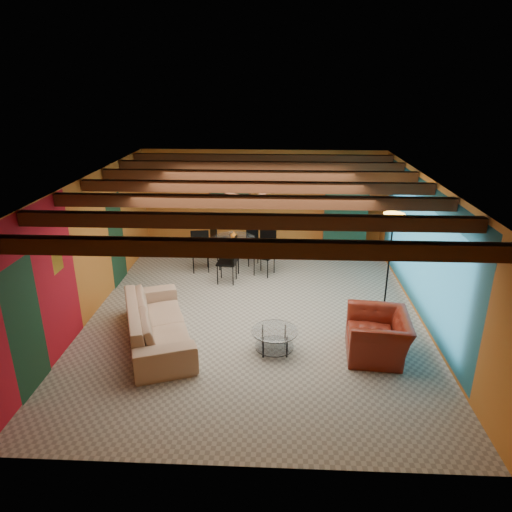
# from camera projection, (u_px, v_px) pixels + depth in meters

# --- Properties ---
(room) EXTENTS (6.52, 8.01, 2.71)m
(room) POSITION_uv_depth(u_px,v_px,m) (256.00, 197.00, 8.62)
(room) COLOR gray
(room) RESTS_ON ground
(sofa) EXTENTS (1.82, 2.75, 0.75)m
(sofa) POSITION_uv_depth(u_px,v_px,m) (157.00, 322.00, 8.21)
(sofa) COLOR tan
(sofa) RESTS_ON ground
(armchair) EXTENTS (1.10, 1.23, 0.74)m
(armchair) POSITION_uv_depth(u_px,v_px,m) (378.00, 335.00, 7.79)
(armchair) COLOR maroon
(armchair) RESTS_ON ground
(coffee_table) EXTENTS (0.85, 0.85, 0.41)m
(coffee_table) POSITION_uv_depth(u_px,v_px,m) (274.00, 341.00, 7.96)
(coffee_table) COLOR white
(coffee_table) RESTS_ON ground
(dining_table) EXTENTS (2.82, 2.82, 1.11)m
(dining_table) POSITION_uv_depth(u_px,v_px,m) (234.00, 248.00, 11.36)
(dining_table) COLOR silver
(dining_table) RESTS_ON ground
(armoire) EXTENTS (1.14, 0.67, 1.90)m
(armoire) POSITION_uv_depth(u_px,v_px,m) (344.00, 218.00, 12.37)
(armoire) COLOR maroon
(armoire) RESTS_ON ground
(floor_lamp) EXTENTS (0.45, 0.45, 2.02)m
(floor_lamp) POSITION_uv_depth(u_px,v_px,m) (389.00, 262.00, 9.20)
(floor_lamp) COLOR black
(floor_lamp) RESTS_ON ground
(ceiling_fan) EXTENTS (1.50, 1.50, 0.44)m
(ceiling_fan) POSITION_uv_depth(u_px,v_px,m) (255.00, 199.00, 8.51)
(ceiling_fan) COLOR #472614
(ceiling_fan) RESTS_ON ceiling
(painting) EXTENTS (1.05, 0.03, 0.65)m
(painting) POSITION_uv_depth(u_px,v_px,m) (230.00, 189.00, 12.50)
(painting) COLOR black
(painting) RESTS_ON wall_back
(potted_plant) EXTENTS (0.50, 0.44, 0.53)m
(potted_plant) POSITION_uv_depth(u_px,v_px,m) (347.00, 173.00, 11.94)
(potted_plant) COLOR #26661E
(potted_plant) RESTS_ON armoire
(vase) EXTENTS (0.19, 0.19, 0.17)m
(vase) POSITION_uv_depth(u_px,v_px,m) (234.00, 223.00, 11.13)
(vase) COLOR orange
(vase) RESTS_ON dining_table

